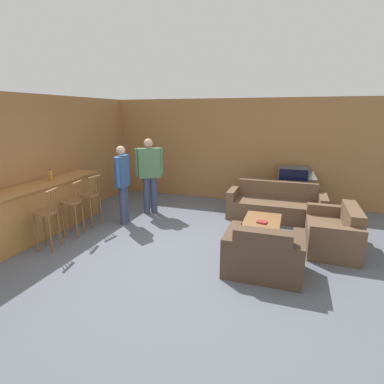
{
  "coord_description": "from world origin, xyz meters",
  "views": [
    {
      "loc": [
        1.58,
        -4.13,
        2.25
      ],
      "look_at": [
        -0.11,
        0.86,
        0.85
      ],
      "focal_mm": 28.0,
      "sensor_mm": 36.0,
      "label": 1
    }
  ],
  "objects": [
    {
      "name": "ground_plane",
      "position": [
        0.0,
        0.0,
        0.0
      ],
      "size": [
        24.0,
        24.0,
        0.0
      ],
      "primitive_type": "plane",
      "color": "#565B66"
    },
    {
      "name": "wall_back",
      "position": [
        0.0,
        3.51,
        1.3
      ],
      "size": [
        9.4,
        0.08,
        2.6
      ],
      "color": "#9E6B3D",
      "rests_on": "ground_plane"
    },
    {
      "name": "wall_left",
      "position": [
        -3.16,
        1.26,
        1.3
      ],
      "size": [
        0.08,
        8.51,
        2.6
      ],
      "color": "#9E6B3D",
      "rests_on": "ground_plane"
    },
    {
      "name": "bar_counter",
      "position": [
        -2.82,
        0.12,
        0.5
      ],
      "size": [
        0.55,
        2.62,
        0.99
      ],
      "color": "#A87038",
      "rests_on": "ground_plane"
    },
    {
      "name": "bar_chair_near",
      "position": [
        -2.22,
        -0.47,
        0.57
      ],
      "size": [
        0.44,
        0.44,
        1.05
      ],
      "color": "brown",
      "rests_on": "ground_plane"
    },
    {
      "name": "bar_chair_mid",
      "position": [
        -2.22,
        0.16,
        0.57
      ],
      "size": [
        0.45,
        0.45,
        1.05
      ],
      "color": "brown",
      "rests_on": "ground_plane"
    },
    {
      "name": "bar_chair_far",
      "position": [
        -2.22,
        0.7,
        0.57
      ],
      "size": [
        0.43,
        0.43,
        1.05
      ],
      "color": "brown",
      "rests_on": "ground_plane"
    },
    {
      "name": "couch_far",
      "position": [
        1.31,
        2.4,
        0.28
      ],
      "size": [
        2.03,
        0.85,
        0.78
      ],
      "color": "brown",
      "rests_on": "ground_plane"
    },
    {
      "name": "armchair_near",
      "position": [
        1.29,
        -0.12,
        0.28
      ],
      "size": [
        1.09,
        0.81,
        0.76
      ],
      "color": "#4C3828",
      "rests_on": "ground_plane"
    },
    {
      "name": "loveseat_right",
      "position": [
        2.35,
        1.13,
        0.28
      ],
      "size": [
        0.79,
        1.34,
        0.75
      ],
      "color": "brown",
      "rests_on": "ground_plane"
    },
    {
      "name": "coffee_table",
      "position": [
        1.15,
        1.04,
        0.33
      ],
      "size": [
        0.64,
        0.98,
        0.38
      ],
      "color": "brown",
      "rests_on": "ground_plane"
    },
    {
      "name": "tv_unit",
      "position": [
        1.62,
        3.19,
        0.26
      ],
      "size": [
        1.13,
        0.45,
        0.52
      ],
      "color": "#513823",
      "rests_on": "ground_plane"
    },
    {
      "name": "tv",
      "position": [
        1.62,
        3.19,
        0.77
      ],
      "size": [
        0.7,
        0.44,
        0.51
      ],
      "color": "#4C4C4C",
      "rests_on": "tv_unit"
    },
    {
      "name": "bottle",
      "position": [
        -2.81,
        0.34,
        1.09
      ],
      "size": [
        0.08,
        0.08,
        0.22
      ],
      "color": "#B27A23",
      "rests_on": "bar_counter"
    },
    {
      "name": "book_on_table",
      "position": [
        1.16,
        0.91,
        0.4
      ],
      "size": [
        0.18,
        0.16,
        0.03
      ],
      "color": "maroon",
      "rests_on": "coffee_table"
    },
    {
      "name": "table_lamp",
      "position": [
        2.05,
        3.19,
        0.84
      ],
      "size": [
        0.25,
        0.25,
        0.43
      ],
      "color": "brown",
      "rests_on": "tv_unit"
    },
    {
      "name": "person_by_window",
      "position": [
        -1.45,
        1.81,
        0.96
      ],
      "size": [
        0.53,
        0.43,
        1.71
      ],
      "color": "#384260",
      "rests_on": "ground_plane"
    },
    {
      "name": "person_by_counter",
      "position": [
        -1.67,
        1.04,
        0.91
      ],
      "size": [
        0.24,
        0.54,
        1.62
      ],
      "color": "#384260",
      "rests_on": "ground_plane"
    }
  ]
}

